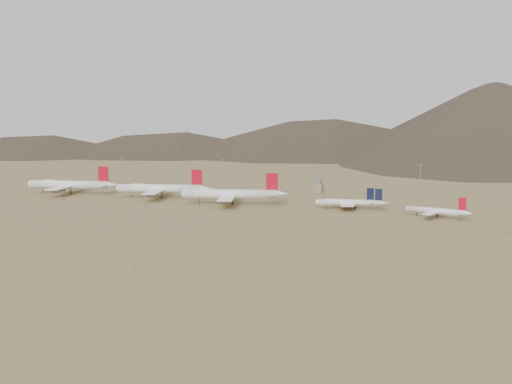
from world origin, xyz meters
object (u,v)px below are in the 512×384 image
at_px(widebody_centre, 160,188).
at_px(narrowbody_b, 355,202).
at_px(control_tower, 318,187).
at_px(widebody_west, 69,185).
at_px(widebody_east, 231,194).
at_px(narrowbody_a, 347,202).

relative_size(widebody_centre, narrowbody_b, 1.65).
bearing_deg(control_tower, widebody_centre, -141.85).
relative_size(widebody_west, control_tower, 6.51).
distance_m(widebody_east, control_tower, 101.79).
distance_m(narrowbody_a, narrowbody_b, 5.91).
distance_m(widebody_west, widebody_centre, 85.06).
xyz_separation_m(narrowbody_a, narrowbody_b, (5.53, 2.10, -0.02)).
bearing_deg(narrowbody_b, narrowbody_a, -166.85).
height_order(widebody_west, narrowbody_a, widebody_west).
xyz_separation_m(narrowbody_a, control_tower, (-47.08, 81.80, 0.37)).
relative_size(widebody_centre, narrowbody_a, 1.71).
xyz_separation_m(widebody_west, control_tower, (190.37, 89.70, -2.87)).
bearing_deg(narrowbody_a, widebody_east, 169.52).
distance_m(widebody_centre, narrowbody_a, 152.70).
distance_m(widebody_centre, widebody_east, 68.90).
bearing_deg(control_tower, widebody_east, -111.72).
xyz_separation_m(widebody_east, narrowbody_b, (90.27, 14.81, -3.32)).
bearing_deg(widebody_east, widebody_centre, 150.63).
height_order(widebody_west, widebody_east, widebody_east).
height_order(widebody_east, narrowbody_a, widebody_east).
distance_m(widebody_west, narrowbody_b, 243.21).
bearing_deg(narrowbody_a, widebody_west, 162.89).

